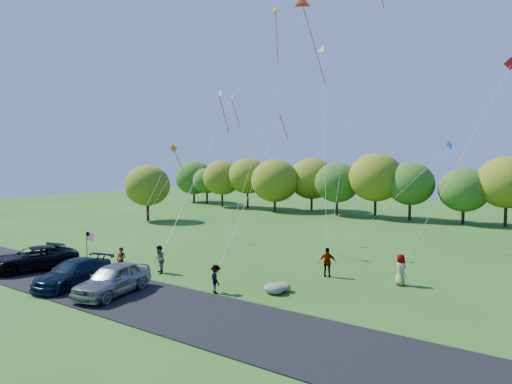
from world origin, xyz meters
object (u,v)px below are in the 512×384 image
at_px(flyer_d, 328,262).
at_px(minivan_silver, 113,279).
at_px(flyer_b, 159,260).
at_px(minivan_dark, 33,259).
at_px(trash_barrel, 62,253).
at_px(flyer_e, 400,270).
at_px(flyer_c, 216,279).
at_px(park_bench, 57,249).
at_px(minivan_navy, 73,273).
at_px(flyer_a, 121,260).

bearing_deg(flyer_d, minivan_silver, 28.26).
distance_m(minivan_silver, flyer_b, 5.17).
distance_m(minivan_dark, trash_barrel, 3.67).
bearing_deg(trash_barrel, flyer_e, 18.20).
relative_size(minivan_dark, flyer_c, 3.49).
bearing_deg(flyer_c, park_bench, 31.69).
relative_size(flyer_b, flyer_d, 0.98).
bearing_deg(flyer_b, flyer_e, 60.76).
height_order(minivan_navy, flyer_a, flyer_a).
height_order(minivan_navy, flyer_e, flyer_e).
height_order(flyer_d, trash_barrel, flyer_d).
xyz_separation_m(minivan_silver, flyer_a, (-3.75, 3.56, -0.06)).
xyz_separation_m(minivan_dark, park_bench, (-3.26, 3.68, -0.29)).
distance_m(minivan_dark, flyer_c, 14.07).
relative_size(flyer_e, park_bench, 1.02).
distance_m(minivan_navy, minivan_silver, 3.48).
relative_size(minivan_navy, flyer_c, 3.21).
relative_size(minivan_dark, flyer_a, 3.29).
distance_m(flyer_a, flyer_d, 13.83).
distance_m(minivan_navy, flyer_e, 19.89).
bearing_deg(minivan_dark, minivan_silver, 16.33).
bearing_deg(flyer_b, flyer_a, -111.96).
distance_m(flyer_c, flyer_e, 11.26).
bearing_deg(trash_barrel, minivan_silver, -18.44).
xyz_separation_m(minivan_dark, flyer_c, (13.70, 3.20, -0.03)).
xyz_separation_m(minivan_dark, minivan_silver, (9.21, -0.47, 0.08)).
bearing_deg(park_bench, flyer_e, 3.00).
relative_size(minivan_dark, minivan_silver, 1.12).
xyz_separation_m(flyer_e, park_bench, (-25.11, -7.27, -0.40)).
bearing_deg(minivan_dark, flyer_c, 32.40).
relative_size(flyer_a, flyer_d, 0.90).
xyz_separation_m(minivan_navy, flyer_e, (16.11, 11.65, 0.13)).
distance_m(flyer_b, flyer_d, 11.23).
height_order(flyer_d, park_bench, flyer_d).
bearing_deg(flyer_a, park_bench, 153.50).
distance_m(minivan_navy, trash_barrel, 8.46).
bearing_deg(minivan_silver, trash_barrel, 148.28).
bearing_deg(flyer_e, trash_barrel, 63.15).
distance_m(flyer_d, trash_barrel, 20.35).
relative_size(flyer_c, flyer_e, 0.86).
xyz_separation_m(flyer_c, park_bench, (-16.95, 0.48, -0.26)).
distance_m(minivan_silver, flyer_c, 5.80).
relative_size(flyer_c, park_bench, 0.87).
relative_size(minivan_silver, trash_barrel, 5.16).
height_order(minivan_silver, flyer_a, minivan_silver).
relative_size(minivan_silver, flyer_d, 2.66).
distance_m(flyer_d, flyer_e, 4.59).
xyz_separation_m(flyer_a, flyer_e, (16.39, 7.86, 0.09)).
height_order(flyer_c, trash_barrel, flyer_c).
bearing_deg(flyer_c, flyer_d, -84.17).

